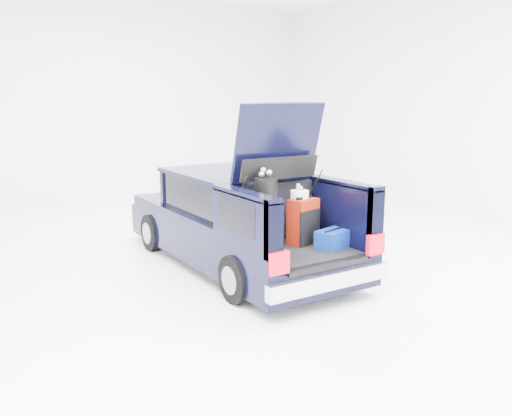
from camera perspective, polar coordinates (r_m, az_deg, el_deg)
ground at (r=8.41m, az=-1.82°, el=-5.97°), size 14.00×14.00×0.00m
car at (r=8.32m, az=-2.22°, el=-1.36°), size 1.87×4.65×2.47m
red_suitcase at (r=7.25m, az=5.02°, el=-1.46°), size 0.44×0.34×0.65m
black_golf_bag at (r=6.97m, az=0.98°, el=-0.54°), size 0.32×0.34×1.04m
blue_golf_bag at (r=7.30m, az=4.57°, el=-0.86°), size 0.31×0.31×0.81m
blue_duffel at (r=7.21m, az=8.20°, el=-3.19°), size 0.54×0.42×0.25m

